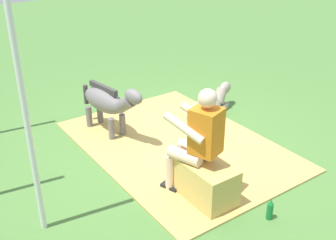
{
  "coord_description": "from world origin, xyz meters",
  "views": [
    {
      "loc": [
        -4.22,
        3.05,
        2.93
      ],
      "look_at": [
        -0.25,
        0.25,
        0.55
      ],
      "focal_mm": 44.86,
      "sensor_mm": 36.0,
      "label": 1
    }
  ],
  "objects_px": {
    "person_seated": "(197,138)",
    "tent_pole_left": "(26,115)",
    "pony_standing": "(108,102)",
    "soda_bottle": "(270,209)",
    "pony_lying": "(207,108)",
    "hay_bale": "(207,183)"
  },
  "relations": [
    {
      "from": "person_seated",
      "to": "tent_pole_left",
      "type": "bearing_deg",
      "value": 74.73
    },
    {
      "from": "tent_pole_left",
      "to": "person_seated",
      "type": "bearing_deg",
      "value": -105.27
    },
    {
      "from": "person_seated",
      "to": "pony_standing",
      "type": "xyz_separation_m",
      "value": [
        1.91,
        0.1,
        -0.23
      ]
    },
    {
      "from": "soda_bottle",
      "to": "pony_lying",
      "type": "bearing_deg",
      "value": -24.27
    },
    {
      "from": "hay_bale",
      "to": "pony_standing",
      "type": "xyz_separation_m",
      "value": [
        2.07,
        0.13,
        0.28
      ]
    },
    {
      "from": "person_seated",
      "to": "tent_pole_left",
      "type": "height_order",
      "value": "tent_pole_left"
    },
    {
      "from": "pony_lying",
      "to": "soda_bottle",
      "type": "relative_size",
      "value": 5.37
    },
    {
      "from": "pony_lying",
      "to": "tent_pole_left",
      "type": "xyz_separation_m",
      "value": [
        -1.0,
        3.03,
        1.11
      ]
    },
    {
      "from": "pony_lying",
      "to": "person_seated",
      "type": "bearing_deg",
      "value": 136.21
    },
    {
      "from": "person_seated",
      "to": "pony_lying",
      "type": "distance_m",
      "value": 2.08
    },
    {
      "from": "pony_lying",
      "to": "soda_bottle",
      "type": "bearing_deg",
      "value": 155.73
    },
    {
      "from": "pony_standing",
      "to": "person_seated",
      "type": "bearing_deg",
      "value": -177.13
    },
    {
      "from": "pony_lying",
      "to": "tent_pole_left",
      "type": "distance_m",
      "value": 3.38
    },
    {
      "from": "person_seated",
      "to": "pony_standing",
      "type": "bearing_deg",
      "value": 2.87
    },
    {
      "from": "pony_lying",
      "to": "pony_standing",
      "type": "bearing_deg",
      "value": 72.59
    },
    {
      "from": "person_seated",
      "to": "soda_bottle",
      "type": "xyz_separation_m",
      "value": [
        -0.8,
        -0.37,
        -0.62
      ]
    },
    {
      "from": "person_seated",
      "to": "soda_bottle",
      "type": "height_order",
      "value": "person_seated"
    },
    {
      "from": "pony_standing",
      "to": "tent_pole_left",
      "type": "height_order",
      "value": "tent_pole_left"
    },
    {
      "from": "tent_pole_left",
      "to": "hay_bale",
      "type": "bearing_deg",
      "value": -109.83
    },
    {
      "from": "hay_bale",
      "to": "soda_bottle",
      "type": "distance_m",
      "value": 0.74
    },
    {
      "from": "hay_bale",
      "to": "person_seated",
      "type": "xyz_separation_m",
      "value": [
        0.16,
        0.04,
        0.51
      ]
    },
    {
      "from": "person_seated",
      "to": "soda_bottle",
      "type": "distance_m",
      "value": 1.08
    }
  ]
}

